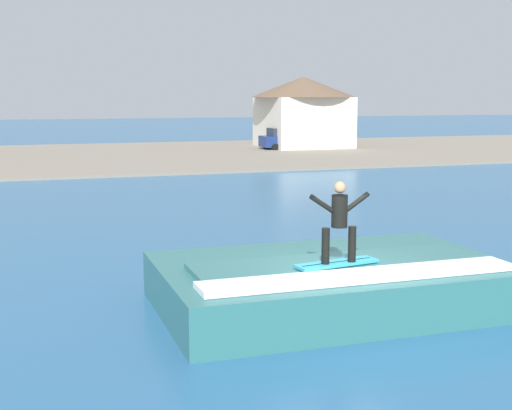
% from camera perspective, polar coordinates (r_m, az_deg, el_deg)
% --- Properties ---
extents(ground_plane, '(260.00, 260.00, 0.00)m').
position_cam_1_polar(ground_plane, '(14.27, 6.88, -9.36)').
color(ground_plane, '#2A608D').
extents(wave_crest, '(7.18, 4.52, 1.10)m').
position_cam_1_polar(wave_crest, '(15.04, 6.11, -6.35)').
color(wave_crest, '#2F6D6B').
rests_on(wave_crest, ground_plane).
extents(surfboard, '(1.83, 0.73, 0.06)m').
position_cam_1_polar(surfboard, '(14.20, 6.58, -4.73)').
color(surfboard, '#33A5CC').
rests_on(surfboard, wave_crest).
extents(surfer, '(1.29, 0.32, 1.63)m').
position_cam_1_polar(surfer, '(13.94, 6.79, -1.03)').
color(surfer, black).
rests_on(surfer, surfboard).
extents(shoreline_bank, '(120.00, 26.77, 0.15)m').
position_cam_1_polar(shoreline_bank, '(52.75, -12.08, 3.89)').
color(shoreline_bank, gray).
rests_on(shoreline_bank, ground_plane).
extents(car_far_shore, '(4.46, 2.29, 1.86)m').
position_cam_1_polar(car_far_shore, '(58.00, 2.52, 5.38)').
color(car_far_shore, navy).
rests_on(car_far_shore, ground_plane).
extents(house_gabled_white, '(8.98, 8.98, 6.05)m').
position_cam_1_polar(house_gabled_white, '(60.36, 3.84, 7.81)').
color(house_gabled_white, silver).
rests_on(house_gabled_white, ground_plane).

